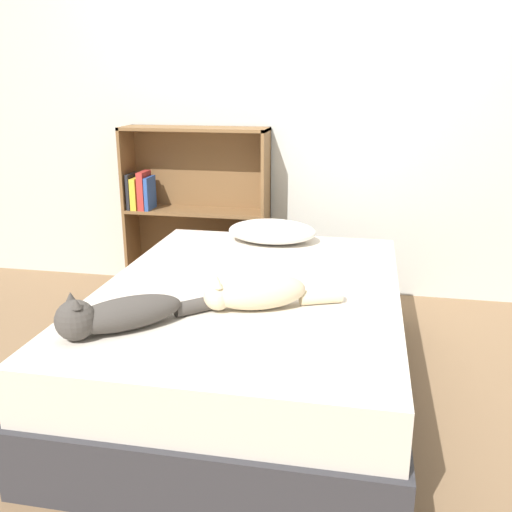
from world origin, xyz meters
The scene contains 7 objects.
ground_plane centered at (0.00, 0.00, 0.00)m, with size 8.00×8.00×0.00m, color #846647.
wall_back centered at (0.00, 1.37, 1.25)m, with size 8.00×0.06×2.50m.
bed centered at (0.00, 0.00, 0.24)m, with size 1.36×1.88×0.49m.
pillow centered at (-0.02, 0.74, 0.56)m, with size 0.50×0.34×0.12m.
cat_light centered at (0.08, -0.25, 0.56)m, with size 0.55×0.31×0.15m.
cat_dark centered at (-0.39, -0.55, 0.55)m, with size 0.53×0.49×0.17m.
bookshelf centered at (-0.64, 1.24, 0.56)m, with size 0.95×0.26×1.09m.
Camera 1 is at (0.49, -2.35, 1.38)m, focal length 40.00 mm.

